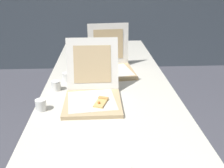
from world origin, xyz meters
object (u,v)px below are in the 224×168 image
cup_white_near_center (56,86)px  cup_white_mid (67,77)px  pizza_box_middle (111,65)px  cup_white_near_left (41,105)px  table (108,87)px  pizza_box_front (93,93)px

cup_white_near_center → cup_white_mid: bearing=70.4°
pizza_box_middle → cup_white_near_left: bearing=-132.3°
cup_white_mid → cup_white_near_center: (-0.05, -0.15, 0.00)m
table → cup_white_mid: bearing=175.8°
pizza_box_front → pizza_box_middle: pizza_box_middle is taller
cup_white_near_left → cup_white_mid: (0.10, 0.41, 0.00)m
cup_white_mid → cup_white_near_center: size_ratio=1.00×
table → pizza_box_front: size_ratio=5.47×
table → cup_white_mid: size_ratio=37.17×
cup_white_near_center → table: bearing=19.9°
pizza_box_front → pizza_box_middle: (0.14, 0.50, 0.00)m
table → cup_white_near_left: cup_white_near_left is taller
cup_white_near_left → cup_white_near_center: bearing=80.8°
table → cup_white_near_left: size_ratio=37.17×
pizza_box_middle → pizza_box_front: bearing=-112.0°
pizza_box_front → cup_white_near_left: pizza_box_front is taller
table → cup_white_near_center: bearing=-160.1°
cup_white_near_center → cup_white_near_left: bearing=-99.2°
table → pizza_box_middle: pizza_box_middle is taller
pizza_box_middle → cup_white_near_center: size_ratio=6.11×
cup_white_near_left → cup_white_mid: 0.43m
pizza_box_front → cup_white_near_center: pizza_box_front is taller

